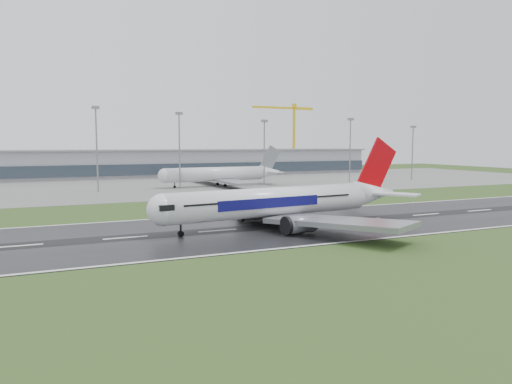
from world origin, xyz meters
name	(u,v)px	position (x,y,z in m)	size (l,w,h in m)	color
ground	(366,219)	(0.00, 0.00, 0.00)	(520.00, 520.00, 0.00)	#2A4619
runway	(366,219)	(0.00, 0.00, 0.05)	(400.00, 45.00, 0.10)	black
apron	(212,183)	(0.00, 125.00, 0.04)	(400.00, 130.00, 0.08)	slate
terminal	(181,163)	(0.00, 185.00, 7.50)	(240.00, 36.00, 15.00)	gray
main_airliner	(288,183)	(-22.63, -0.51, 10.08)	(67.61, 64.39, 19.96)	white
parked_airliner	(220,167)	(-2.56, 104.84, 8.96)	(60.59, 56.41, 17.76)	silver
tower_crane	(294,138)	(86.05, 200.00, 23.45)	(47.73, 2.60, 46.89)	yellow
floodmast_1	(97,151)	(-56.00, 100.00, 16.44)	(0.64, 0.64, 32.87)	gray
floodmast_2	(180,152)	(-22.49, 100.00, 15.72)	(0.64, 0.64, 31.44)	gray
floodmast_3	(264,154)	(17.18, 100.00, 14.50)	(0.64, 0.64, 29.00)	gray
floodmast_4	(350,152)	(64.20, 100.00, 15.35)	(0.64, 0.64, 30.70)	gray
floodmast_5	(412,154)	(103.86, 100.00, 13.77)	(0.64, 0.64, 27.55)	gray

